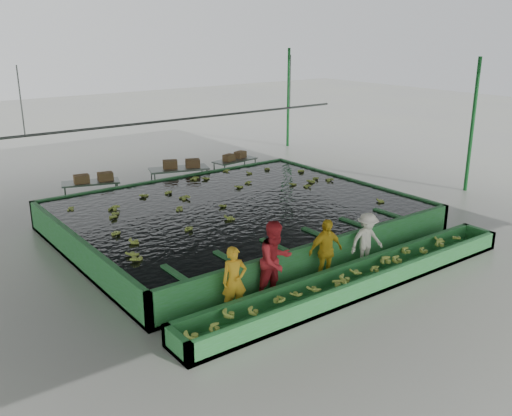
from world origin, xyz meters
TOP-DOWN VIEW (x-y plane):
  - ground at (0.00, 0.00)m, footprint 80.00×80.00m
  - shed_roof at (0.00, 0.00)m, footprint 20.00×22.00m
  - shed_posts at (0.00, 0.00)m, footprint 20.00×22.00m
  - flotation_tank at (0.00, 1.50)m, footprint 10.00×8.00m
  - tank_water at (0.00, 1.50)m, footprint 9.70×7.70m
  - sorting_trough at (0.00, -3.60)m, footprint 10.00×1.00m
  - cableway_rail at (0.00, 5.00)m, footprint 0.08×0.08m
  - rail_hanger_left at (-5.00, 5.00)m, footprint 0.04×0.04m
  - rail_hanger_right at (5.00, 5.00)m, footprint 0.04×0.04m
  - worker_a at (-3.05, -2.80)m, footprint 0.65×0.52m
  - worker_b at (-1.91, -2.80)m, footprint 0.96×0.77m
  - worker_c at (-0.35, -2.80)m, footprint 1.00×0.52m
  - worker_d at (1.11, -2.80)m, footprint 1.05×0.73m
  - packing_table_left at (-2.58, 6.66)m, footprint 2.08×1.34m
  - packing_table_mid at (0.66, 6.21)m, footprint 2.33×1.47m
  - packing_table_right at (3.50, 6.63)m, footprint 1.94×0.97m
  - box_stack_left at (-2.49, 6.60)m, footprint 1.36×0.62m
  - box_stack_mid at (0.77, 6.20)m, footprint 1.40×0.91m
  - box_stack_right at (3.53, 6.68)m, footprint 1.25×0.67m
  - floating_bananas at (0.00, 2.30)m, footprint 8.13×5.54m
  - trough_bananas at (0.00, -3.60)m, footprint 9.25×0.62m

SIDE VIEW (x-z plane):
  - ground at x=0.00m, z-range 0.00..0.00m
  - sorting_trough at x=0.00m, z-range 0.00..0.50m
  - trough_bananas at x=0.00m, z-range 0.34..0.46m
  - packing_table_right at x=3.50m, z-range 0.00..0.85m
  - packing_table_left at x=-2.58m, z-range 0.00..0.88m
  - flotation_tank at x=0.00m, z-range 0.00..0.90m
  - packing_table_mid at x=0.66m, z-range 0.00..0.99m
  - worker_d at x=1.11m, z-range 0.00..1.50m
  - worker_a at x=-3.05m, z-range 0.00..1.54m
  - worker_c at x=-0.35m, z-range 0.00..1.62m
  - box_stack_right at x=3.53m, z-range 0.72..0.98m
  - tank_water at x=0.00m, z-range 0.85..0.85m
  - floating_bananas at x=0.00m, z-range 0.79..0.91m
  - box_stack_left at x=-2.49m, z-range 0.74..1.02m
  - worker_b at x=-1.91m, z-range 0.00..1.89m
  - box_stack_mid at x=0.77m, z-range 0.84..1.14m
  - shed_posts at x=0.00m, z-range 0.00..5.00m
  - cableway_rail at x=0.00m, z-range -4.00..10.00m
  - rail_hanger_left at x=-5.00m, z-range 3.00..5.00m
  - rail_hanger_right at x=5.00m, z-range 3.00..5.00m
  - shed_roof at x=0.00m, z-range 4.98..5.02m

